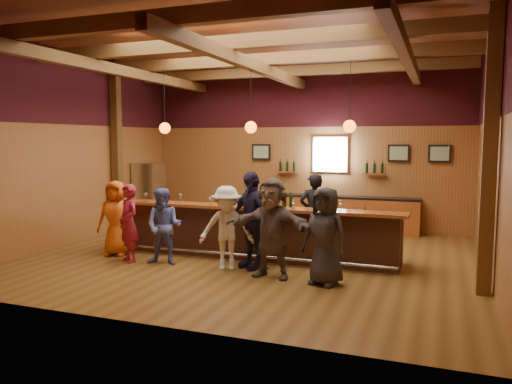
% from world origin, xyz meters
% --- Properties ---
extents(room, '(9.04, 9.00, 4.52)m').
position_xyz_m(room, '(0.00, 0.06, 3.21)').
color(room, brown).
rests_on(room, ground).
extents(bar_counter, '(6.30, 1.07, 1.11)m').
position_xyz_m(bar_counter, '(0.02, 0.15, 0.52)').
color(bar_counter, black).
rests_on(bar_counter, ground).
extents(back_bar_cabinet, '(4.00, 0.52, 0.95)m').
position_xyz_m(back_bar_cabinet, '(1.20, 3.72, 0.48)').
color(back_bar_cabinet, brown).
rests_on(back_bar_cabinet, ground).
extents(window, '(0.95, 0.09, 0.95)m').
position_xyz_m(window, '(0.80, 3.95, 2.05)').
color(window, silver).
rests_on(window, room).
extents(framed_pictures, '(5.35, 0.05, 0.45)m').
position_xyz_m(framed_pictures, '(1.67, 3.94, 2.10)').
color(framed_pictures, black).
rests_on(framed_pictures, room).
extents(wine_shelves, '(3.00, 0.18, 0.30)m').
position_xyz_m(wine_shelves, '(0.80, 3.88, 1.62)').
color(wine_shelves, brown).
rests_on(wine_shelves, room).
extents(pendant_lights, '(4.24, 0.24, 1.37)m').
position_xyz_m(pendant_lights, '(0.00, 0.00, 2.71)').
color(pendant_lights, black).
rests_on(pendant_lights, room).
extents(stainless_fridge, '(0.70, 0.70, 1.80)m').
position_xyz_m(stainless_fridge, '(-4.10, 2.60, 0.90)').
color(stainless_fridge, silver).
rests_on(stainless_fridge, ground).
extents(customer_orange, '(0.87, 0.66, 1.60)m').
position_xyz_m(customer_orange, '(-2.78, -0.76, 0.80)').
color(customer_orange, '#DA5C14').
rests_on(customer_orange, ground).
extents(customer_redvest, '(0.68, 0.62, 1.57)m').
position_xyz_m(customer_redvest, '(-2.19, -1.15, 0.78)').
color(customer_redvest, maroon).
rests_on(customer_redvest, ground).
extents(customer_denim, '(0.82, 0.69, 1.51)m').
position_xyz_m(customer_denim, '(-1.41, -1.09, 0.76)').
color(customer_denim, '#5662AD').
rests_on(customer_denim, ground).
extents(customer_white, '(1.17, 0.92, 1.59)m').
position_xyz_m(customer_white, '(-0.10, -1.02, 0.79)').
color(customer_white, silver).
rests_on(customer_white, ground).
extents(customer_navy, '(1.17, 0.93, 1.86)m').
position_xyz_m(customer_navy, '(0.30, -0.76, 0.93)').
color(customer_navy, '#211D3A').
rests_on(customer_navy, ground).
extents(customer_brown, '(1.70, 0.66, 1.79)m').
position_xyz_m(customer_brown, '(0.87, -1.24, 0.89)').
color(customer_brown, '#5C4E49').
rests_on(customer_brown, ground).
extents(customer_dark, '(0.93, 0.73, 1.66)m').
position_xyz_m(customer_dark, '(1.86, -1.35, 0.83)').
color(customer_dark, '#29282B').
rests_on(customer_dark, ground).
extents(bartender, '(0.75, 0.64, 1.73)m').
position_xyz_m(bartender, '(1.10, 0.94, 0.87)').
color(bartender, black).
rests_on(bartender, ground).
extents(ice_bucket, '(0.21, 0.21, 0.23)m').
position_xyz_m(ice_bucket, '(0.26, -0.19, 1.22)').
color(ice_bucket, brown).
rests_on(ice_bucket, bar_counter).
extents(bottle_a, '(0.08, 0.08, 0.39)m').
position_xyz_m(bottle_a, '(0.74, -0.06, 1.26)').
color(bottle_a, black).
rests_on(bottle_a, bar_counter).
extents(bottle_b, '(0.07, 0.07, 0.31)m').
position_xyz_m(bottle_b, '(0.86, -0.02, 1.23)').
color(bottle_b, black).
rests_on(bottle_b, bar_counter).
extents(glass_a, '(0.09, 0.09, 0.19)m').
position_xyz_m(glass_a, '(-2.37, -0.23, 1.25)').
color(glass_a, silver).
rests_on(glass_a, bar_counter).
extents(glass_b, '(0.07, 0.07, 0.17)m').
position_xyz_m(glass_b, '(-1.89, -0.23, 1.23)').
color(glass_b, silver).
rests_on(glass_b, bar_counter).
extents(glass_c, '(0.09, 0.09, 0.20)m').
position_xyz_m(glass_c, '(-1.53, -0.20, 1.25)').
color(glass_c, silver).
rests_on(glass_c, bar_counter).
extents(glass_d, '(0.07, 0.07, 0.16)m').
position_xyz_m(glass_d, '(-0.82, -0.22, 1.22)').
color(glass_d, silver).
rests_on(glass_d, bar_counter).
extents(glass_e, '(0.09, 0.09, 0.20)m').
position_xyz_m(glass_e, '(-0.47, -0.13, 1.25)').
color(glass_e, silver).
rests_on(glass_e, bar_counter).
extents(glass_f, '(0.07, 0.07, 0.17)m').
position_xyz_m(glass_f, '(0.98, -0.22, 1.23)').
color(glass_f, silver).
rests_on(glass_f, bar_counter).
extents(glass_g, '(0.08, 0.08, 0.19)m').
position_xyz_m(glass_g, '(1.41, -0.17, 1.24)').
color(glass_g, silver).
rests_on(glass_g, bar_counter).
extents(glass_h, '(0.09, 0.09, 0.20)m').
position_xyz_m(glass_h, '(1.87, -0.13, 1.25)').
color(glass_h, silver).
rests_on(glass_h, bar_counter).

